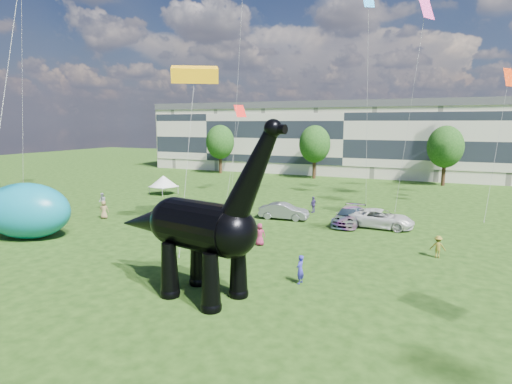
% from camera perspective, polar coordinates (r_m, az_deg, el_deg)
% --- Properties ---
extents(ground, '(220.00, 220.00, 0.00)m').
position_cam_1_polar(ground, '(20.66, -3.13, -17.66)').
color(ground, '#16330C').
rests_on(ground, ground).
extents(terrace_row, '(78.00, 11.00, 12.00)m').
position_cam_1_polar(terrace_row, '(80.12, 12.44, 6.64)').
color(terrace_row, beige).
rests_on(terrace_row, ground).
extents(tree_far_left, '(5.20, 5.20, 9.44)m').
position_cam_1_polar(tree_far_left, '(79.38, -4.81, 7.02)').
color(tree_far_left, '#382314').
rests_on(tree_far_left, ground).
extents(tree_mid_left, '(5.20, 5.20, 9.44)m').
position_cam_1_polar(tree_mid_left, '(72.37, 7.84, 6.75)').
color(tree_mid_left, '#382314').
rests_on(tree_mid_left, ground).
extents(tree_mid_right, '(5.20, 5.20, 9.44)m').
position_cam_1_polar(tree_mid_right, '(69.39, 23.96, 5.94)').
color(tree_mid_right, '#382314').
rests_on(tree_mid_right, ground).
extents(dinosaur_sculpture, '(12.13, 4.49, 9.89)m').
position_cam_1_polar(dinosaur_sculpture, '(23.28, -8.02, -4.79)').
color(dinosaur_sculpture, black).
rests_on(dinosaur_sculpture, ground).
extents(car_silver, '(1.69, 3.98, 1.34)m').
position_cam_1_polar(car_silver, '(44.66, -7.87, -2.04)').
color(car_silver, '#B9BABE').
rests_on(car_silver, ground).
extents(car_grey, '(4.93, 2.13, 1.58)m').
position_cam_1_polar(car_grey, '(41.84, 3.73, -2.57)').
color(car_grey, gray).
rests_on(car_grey, ground).
extents(car_white, '(6.03, 2.91, 1.65)m').
position_cam_1_polar(car_white, '(40.01, 16.19, -3.42)').
color(car_white, silver).
rests_on(car_white, ground).
extents(car_dark, '(2.38, 5.60, 1.61)m').
position_cam_1_polar(car_dark, '(40.41, 12.30, -3.17)').
color(car_dark, '#595960').
rests_on(car_dark, ground).
extents(gazebo_left, '(4.31, 4.31, 2.48)m').
position_cam_1_polar(gazebo_left, '(57.36, -12.24, 1.42)').
color(gazebo_left, silver).
rests_on(gazebo_left, ground).
extents(inflatable_teal, '(8.24, 6.35, 4.55)m').
position_cam_1_polar(inflatable_teal, '(39.36, -28.22, -2.21)').
color(inflatable_teal, '#0C7791').
rests_on(inflatable_teal, ground).
extents(visitors, '(47.17, 38.61, 1.84)m').
position_cam_1_polar(visitors, '(33.09, 6.37, -5.67)').
color(visitors, black).
rests_on(visitors, ground).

